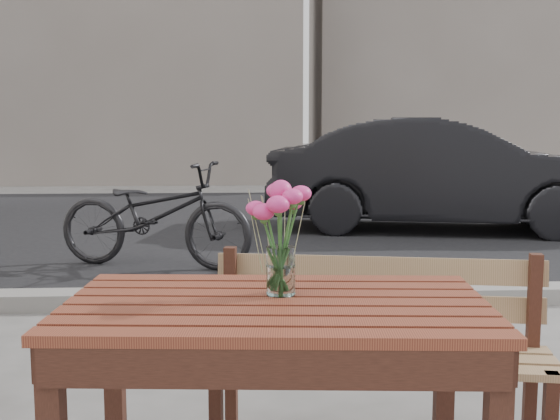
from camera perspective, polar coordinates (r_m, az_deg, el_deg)
The scene contains 7 objects.
street at distance 7.10m, azimuth -0.93°, elevation -3.21°, with size 30.00×8.12×0.12m.
backdrop_buildings at distance 16.47m, azimuth -1.67°, elevation 15.22°, with size 15.50×4.00×8.00m.
main_table at distance 2.16m, azimuth -0.30°, elevation -10.70°, with size 1.32×0.83×0.78m.
main_bench at distance 2.83m, azimuth 7.99°, elevation -9.63°, with size 1.37×0.62×0.82m.
main_vase at distance 2.16m, azimuth 0.07°, elevation -1.14°, with size 0.19×0.19×0.36m.
parked_car at distance 8.70m, azimuth 13.03°, elevation 2.85°, with size 1.44×4.12×1.36m, color black.
bicycle at distance 6.41m, azimuth -10.16°, elevation -0.37°, with size 0.64×1.83×0.96m, color black.
Camera 1 is at (-0.27, -1.91, 1.32)m, focal length 45.00 mm.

